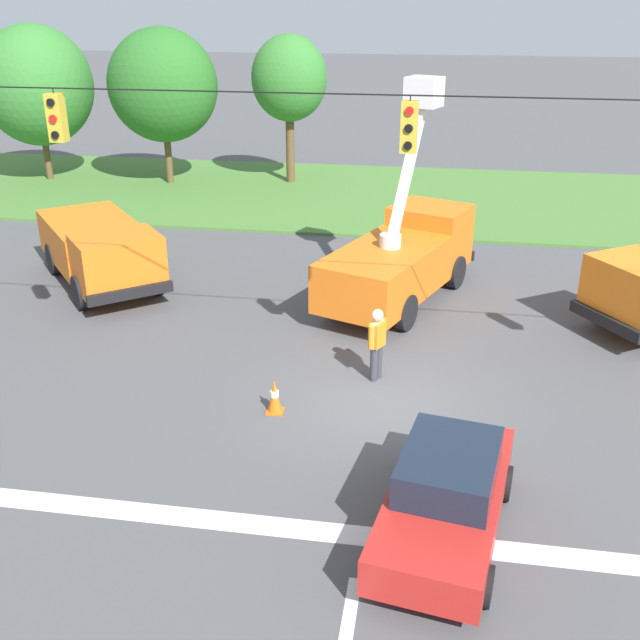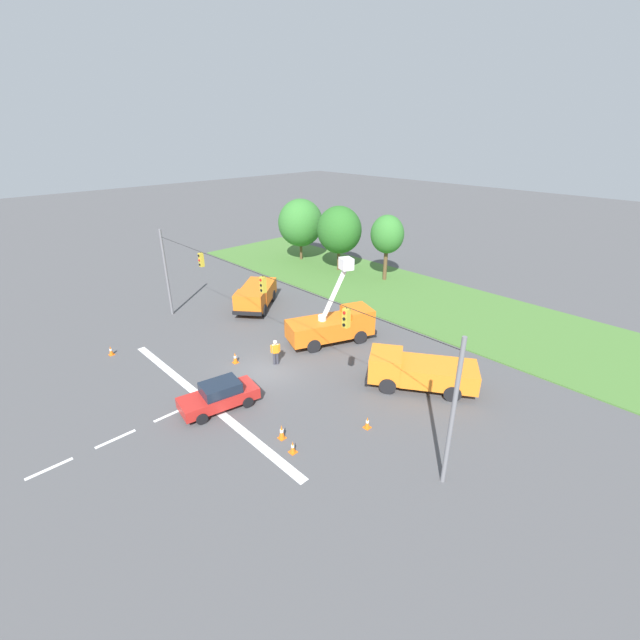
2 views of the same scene
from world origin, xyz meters
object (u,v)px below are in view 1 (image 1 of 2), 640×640
(tree_far_west, at_px, (37,86))
(utility_truck_bucket_lift, at_px, (403,255))
(road_worker, at_px, (377,340))
(tree_west, at_px, (163,86))
(sedan_red, at_px, (446,494))
(tree_centre, at_px, (289,79))
(utility_truck_support_far, at_px, (100,248))
(traffic_cone_foreground_left, at_px, (275,396))

(tree_far_west, distance_m, utility_truck_bucket_lift, 21.75)
(road_worker, bearing_deg, tree_west, 122.59)
(tree_west, bearing_deg, sedan_red, -60.60)
(tree_west, relative_size, tree_centre, 1.05)
(utility_truck_support_far, bearing_deg, traffic_cone_foreground_left, -44.28)
(tree_far_west, xyz_separation_m, traffic_cone_foreground_left, (15.31, -19.42, -4.01))
(tree_far_west, xyz_separation_m, tree_centre, (11.55, 1.27, 0.35))
(utility_truck_support_far, relative_size, sedan_red, 1.36)
(tree_far_west, height_order, utility_truck_support_far, tree_far_west)
(traffic_cone_foreground_left, bearing_deg, tree_centre, 100.30)
(road_worker, height_order, traffic_cone_foreground_left, road_worker)
(utility_truck_support_far, bearing_deg, sedan_red, -43.89)
(tree_west, xyz_separation_m, sedan_red, (12.99, -23.05, -3.70))
(sedan_red, relative_size, traffic_cone_foreground_left, 5.81)
(tree_west, relative_size, sedan_red, 1.54)
(sedan_red, bearing_deg, tree_west, 119.40)
(road_worker, distance_m, traffic_cone_foreground_left, 2.82)
(road_worker, relative_size, traffic_cone_foreground_left, 2.27)
(tree_west, distance_m, sedan_red, 26.72)
(tree_centre, bearing_deg, sedan_red, -72.91)
(tree_west, relative_size, traffic_cone_foreground_left, 8.96)
(road_worker, bearing_deg, utility_truck_support_far, 151.33)
(tree_far_west, height_order, utility_truck_bucket_lift, tree_far_west)
(sedan_red, distance_m, traffic_cone_foreground_left, 5.02)
(tree_centre, bearing_deg, tree_far_west, -173.73)
(road_worker, xyz_separation_m, traffic_cone_foreground_left, (-2.02, -1.86, -0.61))
(tree_far_west, height_order, sedan_red, tree_far_west)
(sedan_red, xyz_separation_m, traffic_cone_foreground_left, (-3.65, 3.42, -0.40))
(tree_far_west, distance_m, tree_west, 5.98)
(traffic_cone_foreground_left, bearing_deg, tree_west, 115.44)
(traffic_cone_foreground_left, bearing_deg, road_worker, 42.62)
(tree_west, xyz_separation_m, road_worker, (11.36, -17.77, -3.49))
(utility_truck_support_far, height_order, traffic_cone_foreground_left, utility_truck_support_far)
(utility_truck_support_far, distance_m, sedan_red, 14.68)
(tree_centre, relative_size, road_worker, 3.78)
(tree_west, height_order, tree_centre, tree_west)
(tree_centre, height_order, utility_truck_bucket_lift, tree_centre)
(tree_far_west, distance_m, sedan_red, 29.91)
(tree_west, bearing_deg, tree_centre, 10.74)
(tree_far_west, bearing_deg, traffic_cone_foreground_left, -51.75)
(utility_truck_support_far, height_order, sedan_red, utility_truck_support_far)
(tree_far_west, relative_size, tree_west, 1.02)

